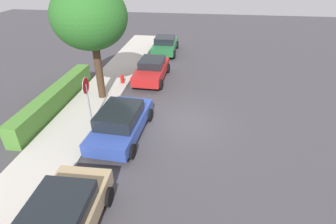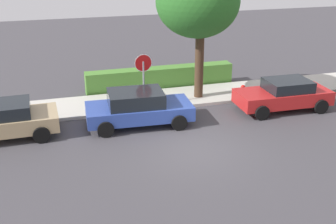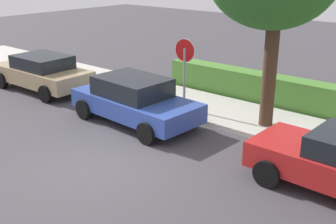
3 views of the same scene
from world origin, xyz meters
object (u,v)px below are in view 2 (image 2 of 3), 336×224
stop_sign (143,72)px  parked_car_red (284,94)px  fire_hydrant (243,92)px  parked_car_blue (138,108)px  parked_car_tan (1,120)px  street_tree_near_corner (198,2)px

stop_sign → parked_car_red: (5.95, -1.84, -1.02)m
parked_car_red → fire_hydrant: bearing=123.8°
parked_car_blue → parked_car_tan: bearing=177.6°
parked_car_blue → parked_car_red: bearing=-1.3°
stop_sign → parked_car_tan: bearing=-166.0°
stop_sign → street_tree_near_corner: bearing=10.8°
stop_sign → parked_car_red: 6.31m
parked_car_tan → fire_hydrant: bearing=7.2°
parked_car_red → street_tree_near_corner: (-3.32, 2.34, 3.86)m
parked_car_red → parked_car_tan: (-11.88, 0.36, 0.01)m
street_tree_near_corner → stop_sign: bearing=-169.2°
stop_sign → street_tree_near_corner: street_tree_near_corner is taller
stop_sign → fire_hydrant: (4.80, -0.12, -1.36)m
parked_car_red → parked_car_tan: bearing=178.2°
stop_sign → parked_car_tan: stop_sign is taller
parked_car_tan → street_tree_near_corner: 9.59m
stop_sign → parked_car_blue: stop_sign is taller
parked_car_tan → street_tree_near_corner: size_ratio=0.69×
stop_sign → street_tree_near_corner: size_ratio=0.40×
parked_car_blue → parked_car_tan: 5.29m
parked_car_tan → parked_car_blue: bearing=-2.4°
stop_sign → parked_car_tan: 6.19m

